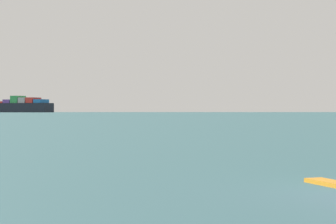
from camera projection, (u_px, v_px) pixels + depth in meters
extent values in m
cube|color=black|center=(6.00, 108.00, 849.86)|extent=(138.63, 100.47, 13.00)
cube|color=red|center=(3.00, 102.00, 851.83)|extent=(21.16, 23.72, 2.60)
cube|color=#59388C|center=(11.00, 101.00, 846.36)|extent=(21.16, 23.72, 5.20)
cube|color=#2D8C47|center=(18.00, 100.00, 840.89)|extent=(21.16, 23.72, 10.40)
cube|color=#99999E|center=(26.00, 100.00, 835.43)|extent=(21.16, 23.72, 7.80)
cube|color=red|center=(33.00, 100.00, 829.97)|extent=(21.16, 23.72, 7.80)
cube|color=#1E66AD|center=(41.00, 101.00, 824.50)|extent=(21.16, 23.72, 5.20)
cube|color=#4C564C|center=(60.00, 107.00, 1725.08)|extent=(897.59, 503.71, 27.26)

